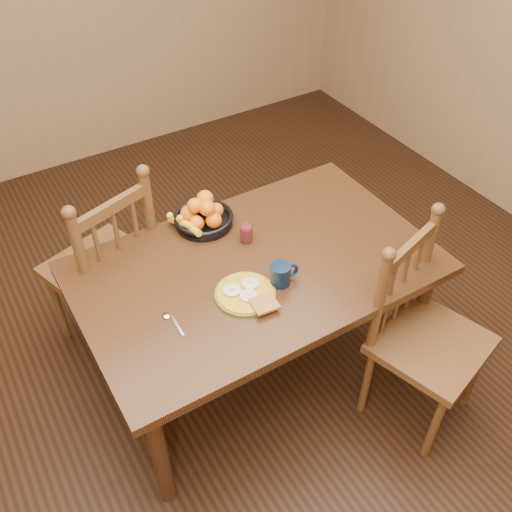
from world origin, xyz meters
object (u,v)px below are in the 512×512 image
chair_near (424,336)px  fruit_bowl (202,215)px  coffee_mug (281,274)px  dining_table (256,278)px  chair_far (106,268)px  breakfast_plate (246,293)px

chair_near → fruit_bowl: bearing=106.1°
coffee_mug → chair_near: bearing=-39.8°
dining_table → coffee_mug: coffee_mug is taller
chair_near → fruit_bowl: size_ratio=3.19×
dining_table → chair_far: (-0.54, 0.58, -0.14)m
chair_far → breakfast_plate: size_ratio=3.68×
coffee_mug → breakfast_plate: bearing=176.7°
breakfast_plate → dining_table: bearing=46.8°
coffee_mug → chair_far: bearing=127.6°
dining_table → breakfast_plate: breakfast_plate is taller
dining_table → chair_far: chair_far is taller
fruit_bowl → dining_table: bearing=-79.3°
chair_near → breakfast_plate: (-0.67, 0.43, 0.26)m
coffee_mug → dining_table: bearing=101.9°
dining_table → breakfast_plate: (-0.14, -0.15, 0.10)m
chair_far → fruit_bowl: 0.58m
dining_table → fruit_bowl: 0.41m
chair_near → breakfast_plate: 0.84m
coffee_mug → fruit_bowl: fruit_bowl is taller
coffee_mug → fruit_bowl: 0.55m
dining_table → fruit_bowl: (-0.07, 0.38, 0.14)m
breakfast_plate → coffee_mug: bearing=-3.3°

